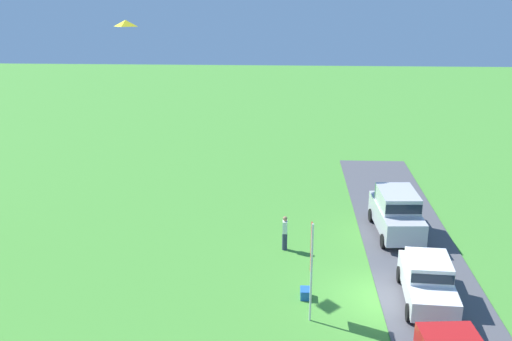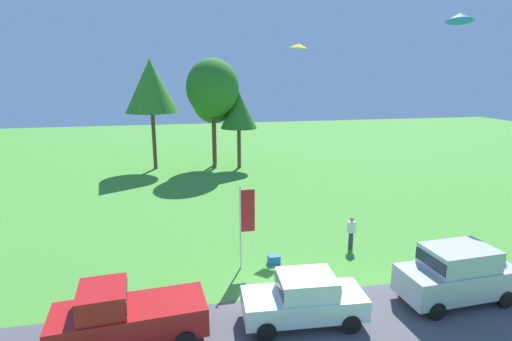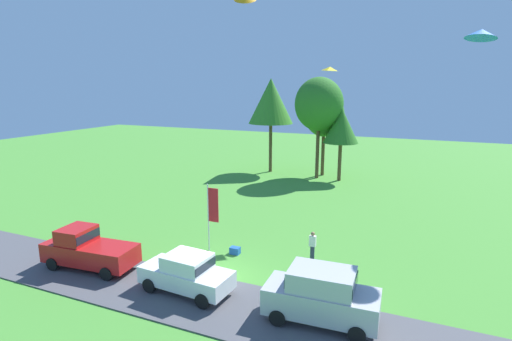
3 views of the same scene
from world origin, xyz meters
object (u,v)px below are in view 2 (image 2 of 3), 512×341
Objects in this scene: kite_diamond_high_left at (299,46)px; car_suv_near_entrance at (457,272)px; tree_right_of_center at (151,86)px; cooler_box at (274,259)px; car_sedan_by_flagpole at (304,297)px; tree_far_left at (214,100)px; kite_delta_high_right at (460,17)px; tree_lone_near at (239,110)px; flag_banner at (245,216)px; tree_left_of_center at (213,88)px; car_pickup_far_end at (124,315)px; person_watching_sky at (351,233)px.

car_suv_near_entrance is at bearing -76.80° from kite_diamond_high_left.
cooler_box is (6.26, -21.59, -7.60)m from tree_right_of_center.
car_sedan_by_flagpole is 27.49m from tree_far_left.
tree_right_of_center is 25.56m from kite_delta_high_right.
tree_right_of_center is at bearing 135.29° from kite_delta_high_right.
tree_lone_near reaches higher than flag_banner.
tree_left_of_center is (-6.92, 25.33, 6.32)m from car_suv_near_entrance.
car_pickup_far_end is 0.70× the size of tree_lone_near.
tree_left_of_center is at bearing 107.16° from kite_diamond_high_left.
car_sedan_by_flagpole is 0.96× the size of car_suv_near_entrance.
tree_left_of_center is (5.59, -0.96, -0.18)m from tree_right_of_center.
car_sedan_by_flagpole is 2.64× the size of person_watching_sky.
car_pickup_far_end is at bearing -152.57° from person_watching_sky.
tree_far_left is at bearing 102.74° from person_watching_sky.
tree_left_of_center is (-0.57, 25.45, 6.58)m from car_sedan_by_flagpole.
car_suv_near_entrance is 5.87m from person_watching_sky.
cooler_box is (6.36, 4.72, -0.91)m from car_pickup_far_end.
car_pickup_far_end is 1.28× the size of flag_banner.
kite_diamond_high_left is (1.66, -12.88, 5.03)m from tree_lone_near.
kite_delta_high_right is (5.41, 8.56, 10.71)m from car_suv_near_entrance.
car_sedan_by_flagpole is (6.25, -0.10, -0.07)m from car_pickup_far_end.
person_watching_sky is 6.07m from flag_banner.
cooler_box is at bearing -88.81° from tree_far_left.
car_pickup_far_end is 26.75m from tree_lone_near.
tree_far_left is (0.21, 1.50, -1.18)m from tree_left_of_center.
tree_far_left is 22.62m from kite_delta_high_right.
kite_diamond_high_left is at bearing -75.28° from tree_far_left.
cooler_box is (1.41, 0.12, -2.34)m from flag_banner.
kite_diamond_high_left is (4.05, -13.12, 2.97)m from tree_left_of_center.
kite_diamond_high_left is at bearing 98.29° from person_watching_sky.
person_watching_sky is 24.31m from tree_right_of_center.
car_sedan_by_flagpole is 7.21m from person_watching_sky.
person_watching_sky is 2.08× the size of kite_diamond_high_left.
kite_diamond_high_left is (3.38, 7.50, 10.39)m from cooler_box.
car_pickup_far_end is 7.97m from cooler_box.
car_sedan_by_flagpole reaches higher than person_watching_sky.
car_suv_near_entrance is at bearing -122.27° from kite_delta_high_right.
person_watching_sky is 0.43× the size of flag_banner.
tree_left_of_center is at bearing 104.24° from person_watching_sky.
tree_lone_near reaches higher than person_watching_sky.
car_pickup_far_end is 0.59× the size of tree_far_left.
flag_banner is at bearing 149.07° from car_suv_near_entrance.
flag_banner is at bearing -77.39° from tree_right_of_center.
tree_left_of_center reaches higher than car_pickup_far_end.
car_pickup_far_end is 3.00× the size of person_watching_sky.
tree_left_of_center reaches higher than tree_right_of_center.
kite_delta_high_right reaches higher than cooler_box.
car_pickup_far_end reaches higher than person_watching_sky.
cooler_box is at bearing -73.82° from tree_right_of_center.
tree_right_of_center is at bearing 124.40° from kite_diamond_high_left.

